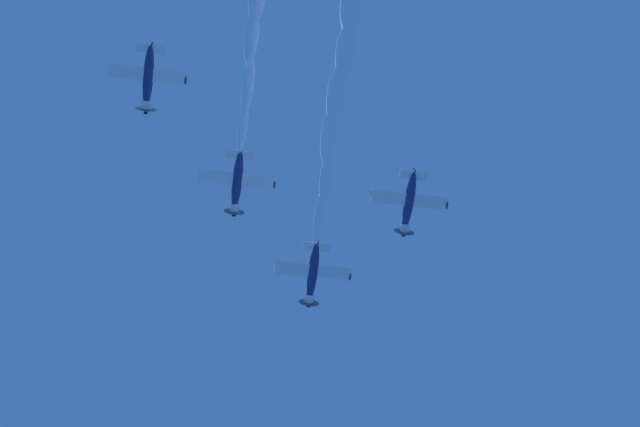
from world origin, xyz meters
name	(u,v)px	position (x,y,z in m)	size (l,w,h in m)	color
airplane_lead	(313,274)	(-0.21, 1.80, 88.60)	(8.36, 7.48, 2.58)	navy
airplane_left_wingman	(237,183)	(-10.58, -5.42, 90.50)	(8.41, 7.53, 2.44)	navy
airplane_right_wingman	(409,203)	(7.88, -8.12, 90.19)	(8.41, 7.53, 2.47)	navy
airplane_slot_tail	(148,79)	(-22.22, -13.80, 90.13)	(8.38, 7.53, 2.54)	navy
smoke_trail_lead	(342,48)	(-3.52, -22.10, 86.89)	(6.48, 32.30, 4.24)	white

